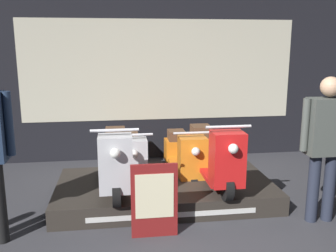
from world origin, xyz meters
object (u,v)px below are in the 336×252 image
scooter_display_right (212,155)px  scooter_backrow_0 (131,159)px  scooter_display_left (116,159)px  scooter_backrow_1 (184,156)px  person_right_browsing (326,138)px  price_sign_board (154,200)px

scooter_display_right → scooter_backrow_0: 1.30m
scooter_display_left → scooter_backrow_1: size_ratio=1.00×
person_right_browsing → scooter_backrow_0: bearing=142.8°
price_sign_board → scooter_backrow_0: bearing=95.6°
person_right_browsing → scooter_backrow_1: bearing=129.4°
scooter_display_right → price_sign_board: 1.27m
person_right_browsing → price_sign_board: person_right_browsing is taller
scooter_display_right → price_sign_board: (-0.85, -0.92, -0.18)m
scooter_display_right → person_right_browsing: bearing=-37.6°
scooter_backrow_0 → person_right_browsing: (2.08, -1.58, 0.63)m
scooter_display_left → scooter_backrow_0: (0.22, 0.76, -0.24)m
scooter_backrow_1 → person_right_browsing: (1.30, -1.58, 0.63)m
scooter_display_left → price_sign_board: size_ratio=2.22×
scooter_display_right → scooter_backrow_0: size_ratio=1.00×
scooter_display_right → person_right_browsing: size_ratio=1.07×
scooter_backrow_0 → price_sign_board: bearing=-84.4°
scooter_display_left → scooter_backrow_1: scooter_display_left is taller
scooter_backrow_0 → scooter_display_right: bearing=-36.8°
scooter_display_left → price_sign_board: bearing=-67.3°
scooter_display_right → person_right_browsing: person_right_browsing is taller
scooter_display_left → scooter_backrow_1: bearing=37.2°
scooter_backrow_0 → scooter_backrow_1: size_ratio=1.00×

